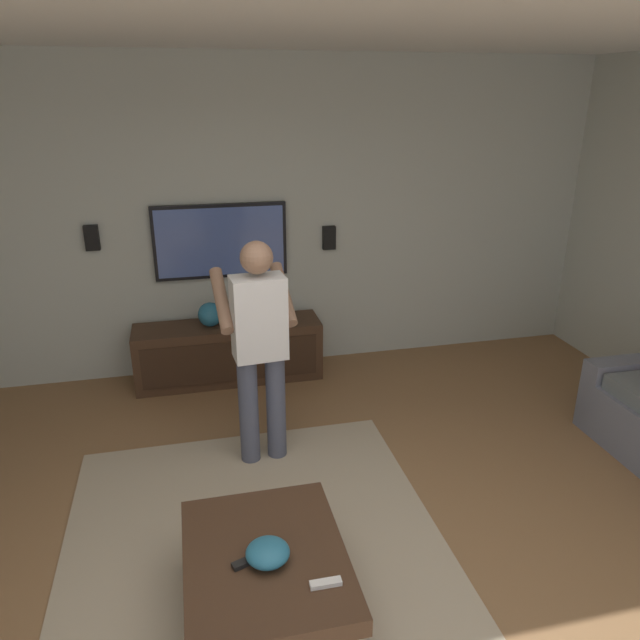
% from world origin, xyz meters
% --- Properties ---
extents(ground_plane, '(8.13, 8.13, 0.00)m').
position_xyz_m(ground_plane, '(0.00, 0.00, 0.00)').
color(ground_plane, olive).
extents(wall_back_tv, '(0.10, 6.98, 2.87)m').
position_xyz_m(wall_back_tv, '(3.11, 0.00, 1.44)').
color(wall_back_tv, '#B2B7AD').
rests_on(wall_back_tv, ground).
extents(area_rug, '(3.06, 2.24, 0.01)m').
position_xyz_m(area_rug, '(0.19, 0.30, 0.01)').
color(area_rug, tan).
rests_on(area_rug, ground).
extents(coffee_table, '(1.00, 0.80, 0.40)m').
position_xyz_m(coffee_table, '(-0.01, 0.30, 0.30)').
color(coffee_table, '#422B1C').
rests_on(coffee_table, ground).
extents(media_console, '(0.45, 1.70, 0.55)m').
position_xyz_m(media_console, '(2.77, 0.24, 0.28)').
color(media_console, '#422B1C').
rests_on(media_console, ground).
extents(tv, '(0.05, 1.20, 0.68)m').
position_xyz_m(tv, '(3.01, 0.24, 1.27)').
color(tv, black).
extents(person_standing, '(0.56, 0.57, 1.64)m').
position_xyz_m(person_standing, '(1.43, 0.11, 0.93)').
color(person_standing, '#4C5166').
rests_on(person_standing, ground).
extents(bowl, '(0.22, 0.22, 0.10)m').
position_xyz_m(bowl, '(-0.06, 0.29, 0.45)').
color(bowl, teal).
rests_on(bowl, coffee_table).
extents(remote_white, '(0.05, 0.15, 0.02)m').
position_xyz_m(remote_white, '(-0.27, 0.05, 0.41)').
color(remote_white, white).
rests_on(remote_white, coffee_table).
extents(remote_black, '(0.09, 0.16, 0.02)m').
position_xyz_m(remote_black, '(-0.05, 0.39, 0.41)').
color(remote_black, black).
rests_on(remote_black, coffee_table).
extents(vase_round, '(0.22, 0.22, 0.22)m').
position_xyz_m(vase_round, '(2.78, 0.39, 0.66)').
color(vase_round, teal).
rests_on(vase_round, media_console).
extents(wall_speaker_left, '(0.06, 0.12, 0.22)m').
position_xyz_m(wall_speaker_left, '(3.03, -0.78, 1.25)').
color(wall_speaker_left, black).
extents(wall_speaker_right, '(0.06, 0.12, 0.22)m').
position_xyz_m(wall_speaker_right, '(3.03, 1.34, 1.36)').
color(wall_speaker_right, black).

